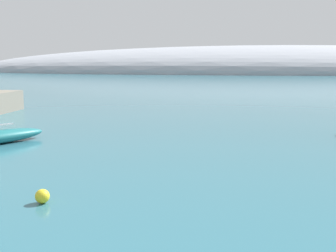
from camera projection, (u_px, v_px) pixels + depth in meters
The scene contains 2 objects.
distant_ridge at pixel (275, 72), 200.89m from camera, with size 296.80×88.61×24.59m, color #999EA8.
mooring_buoy_yellow at pixel (42, 196), 17.94m from camera, with size 0.60×0.60×0.60m, color yellow.
Camera 1 is at (3.70, -1.35, 5.93)m, focal length 46.22 mm.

